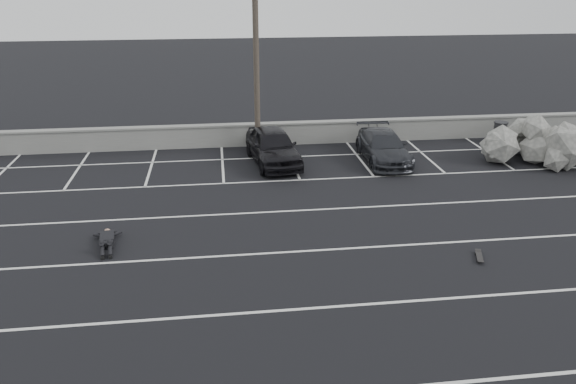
{
  "coord_description": "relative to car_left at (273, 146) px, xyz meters",
  "views": [
    {
      "loc": [
        -2.12,
        -11.54,
        7.68
      ],
      "look_at": [
        0.04,
        5.27,
        1.0
      ],
      "focal_mm": 35.0,
      "sensor_mm": 36.0,
      "label": 1
    }
  ],
  "objects": [
    {
      "name": "ground",
      "position": [
        -0.16,
        -11.25,
        -0.76
      ],
      "size": [
        120.0,
        120.0,
        0.0
      ],
      "primitive_type": "plane",
      "color": "black",
      "rests_on": "ground"
    },
    {
      "name": "seawall",
      "position": [
        -0.16,
        2.75,
        -0.21
      ],
      "size": [
        50.0,
        0.45,
        1.06
      ],
      "color": "gray",
      "rests_on": "ground"
    },
    {
      "name": "stall_lines",
      "position": [
        -0.24,
        -6.85,
        -0.75
      ],
      "size": [
        36.0,
        20.05,
        0.01
      ],
      "color": "silver",
      "rests_on": "ground"
    },
    {
      "name": "car_left",
      "position": [
        0.0,
        0.0,
        0.0
      ],
      "size": [
        2.36,
        4.63,
        1.51
      ],
      "primitive_type": "imported",
      "rotation": [
        0.0,
        0.0,
        0.13
      ],
      "color": "black",
      "rests_on": "ground"
    },
    {
      "name": "car_right",
      "position": [
        4.77,
        -0.3,
        -0.13
      ],
      "size": [
        1.87,
        4.39,
        1.26
      ],
      "primitive_type": "imported",
      "rotation": [
        0.0,
        0.0,
        -0.02
      ],
      "color": "#26272C",
      "rests_on": "ground"
    },
    {
      "name": "utility_pole",
      "position": [
        -0.49,
        1.95,
        4.11
      ],
      "size": [
        1.28,
        0.26,
        9.62
      ],
      "color": "#4C4238",
      "rests_on": "ground"
    },
    {
      "name": "trash_bin",
      "position": [
        11.09,
        1.69,
        -0.24
      ],
      "size": [
        0.67,
        0.67,
        1.02
      ],
      "rotation": [
        0.0,
        0.0,
        0.01
      ],
      "color": "black",
      "rests_on": "ground"
    },
    {
      "name": "riprap_pile",
      "position": [
        11.69,
        -1.18,
        -0.11
      ],
      "size": [
        6.42,
        4.11,
        1.61
      ],
      "color": "gray",
      "rests_on": "ground"
    },
    {
      "name": "person",
      "position": [
        -5.78,
        -6.88,
        -0.53
      ],
      "size": [
        1.5,
        2.49,
        0.45
      ],
      "primitive_type": null,
      "rotation": [
        0.0,
        0.0,
        0.14
      ],
      "color": "black",
      "rests_on": "ground"
    },
    {
      "name": "skateboard",
      "position": [
        4.99,
        -9.34,
        -0.69
      ],
      "size": [
        0.38,
        0.69,
        0.08
      ],
      "rotation": [
        0.0,
        0.0,
        -0.33
      ],
      "color": "black",
      "rests_on": "ground"
    }
  ]
}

